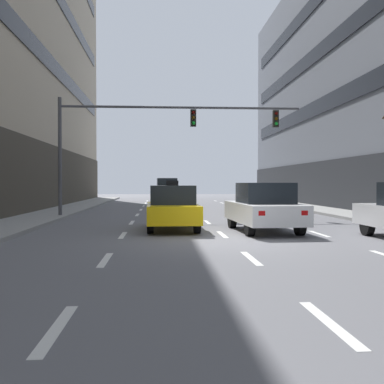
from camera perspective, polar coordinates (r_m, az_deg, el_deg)
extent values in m
plane|color=slate|center=(13.91, 4.72, -5.98)|extent=(120.00, 120.00, 0.00)
cube|color=silver|center=(6.02, -15.90, -15.41)|extent=(0.16, 2.00, 0.01)
cube|color=silver|center=(10.85, -10.33, -7.98)|extent=(0.16, 2.00, 0.01)
cube|color=silver|center=(15.79, -8.28, -5.13)|extent=(0.16, 2.00, 0.01)
cube|color=silver|center=(20.75, -7.22, -3.64)|extent=(0.16, 2.00, 0.01)
cube|color=silver|center=(25.73, -6.57, -2.73)|extent=(0.16, 2.00, 0.01)
cube|color=silver|center=(30.72, -6.13, -2.11)|extent=(0.16, 2.00, 0.01)
cube|color=silver|center=(35.71, -5.81, -1.67)|extent=(0.16, 2.00, 0.01)
cube|color=silver|center=(40.70, -5.57, -1.33)|extent=(0.16, 2.00, 0.01)
cube|color=silver|center=(45.70, -5.39, -1.07)|extent=(0.16, 2.00, 0.01)
cube|color=silver|center=(6.25, 16.12, -14.79)|extent=(0.16, 2.00, 0.01)
cube|color=silver|center=(10.98, 7.08, -7.86)|extent=(0.16, 2.00, 0.01)
cube|color=silver|center=(15.87, 3.64, -5.09)|extent=(0.16, 2.00, 0.01)
cube|color=silver|center=(20.82, 1.84, -3.62)|extent=(0.16, 2.00, 0.01)
cube|color=silver|center=(25.79, 0.73, -2.71)|extent=(0.16, 2.00, 0.01)
cube|color=silver|center=(30.76, -0.02, -2.10)|extent=(0.16, 2.00, 0.01)
cube|color=silver|center=(35.75, -0.55, -1.66)|extent=(0.16, 2.00, 0.01)
cube|color=silver|center=(40.74, -0.96, -1.32)|extent=(0.16, 2.00, 0.01)
cube|color=silver|center=(45.73, -1.28, -1.06)|extent=(0.16, 2.00, 0.01)
cube|color=silver|center=(16.62, 14.95, -4.85)|extent=(0.16, 2.00, 0.01)
cube|color=silver|center=(21.39, 10.62, -3.51)|extent=(0.16, 2.00, 0.01)
cube|color=silver|center=(26.25, 7.88, -2.66)|extent=(0.16, 2.00, 0.01)
cube|color=silver|center=(31.16, 6.01, -2.07)|extent=(0.16, 2.00, 0.01)
cube|color=silver|center=(36.09, 4.65, -1.64)|extent=(0.16, 2.00, 0.01)
cube|color=silver|center=(41.03, 3.61, -1.31)|extent=(0.16, 2.00, 0.01)
cube|color=silver|center=(45.99, 2.80, -1.05)|extent=(0.16, 2.00, 0.01)
cylinder|color=black|center=(18.14, 4.82, -3.24)|extent=(0.26, 0.70, 0.69)
cylinder|color=black|center=(18.54, 9.88, -3.16)|extent=(0.26, 0.70, 0.69)
cylinder|color=black|center=(15.40, 6.91, -4.02)|extent=(0.26, 0.70, 0.69)
cylinder|color=black|center=(15.87, 12.79, -3.88)|extent=(0.26, 0.70, 0.69)
cube|color=white|center=(16.94, 8.54, -2.43)|extent=(2.14, 4.67, 0.67)
cube|color=black|center=(16.71, 8.73, -0.11)|extent=(1.76, 2.06, 0.71)
cube|color=white|center=(18.97, 4.79, -1.69)|extent=(0.21, 0.09, 0.15)
cube|color=red|center=(14.59, 8.32, -2.53)|extent=(0.21, 0.09, 0.15)
cube|color=white|center=(19.28, 8.70, -1.66)|extent=(0.21, 0.09, 0.15)
cube|color=red|center=(14.99, 13.29, -2.45)|extent=(0.21, 0.09, 0.15)
cylinder|color=black|center=(39.84, -4.25, -0.92)|extent=(0.23, 0.66, 0.65)
cylinder|color=black|center=(39.90, -1.99, -0.91)|extent=(0.23, 0.66, 0.65)
cylinder|color=black|center=(37.18, -4.17, -1.06)|extent=(0.23, 0.66, 0.65)
cylinder|color=black|center=(37.25, -1.74, -1.05)|extent=(0.23, 0.66, 0.65)
cube|color=#1E512D|center=(38.52, -3.04, -0.32)|extent=(1.93, 4.38, 0.89)
cube|color=black|center=(38.51, -3.04, 1.00)|extent=(1.65, 2.60, 0.89)
cube|color=white|center=(40.62, -4.06, -0.03)|extent=(0.20, 0.08, 0.14)
cube|color=red|center=(36.37, -3.90, -0.16)|extent=(0.20, 0.08, 0.14)
cube|color=white|center=(40.67, -2.27, -0.03)|extent=(0.20, 0.08, 0.14)
cube|color=red|center=(36.42, -1.91, -0.16)|extent=(0.20, 0.08, 0.14)
cylinder|color=black|center=(18.70, -5.00, -3.17)|extent=(0.23, 0.65, 0.65)
cylinder|color=black|center=(18.77, -0.18, -3.15)|extent=(0.23, 0.65, 0.65)
cylinder|color=black|center=(16.06, -5.00, -3.87)|extent=(0.23, 0.65, 0.65)
cylinder|color=black|center=(16.13, 0.61, -3.85)|extent=(0.23, 0.65, 0.65)
cube|color=yellow|center=(17.37, -2.40, -2.45)|extent=(1.89, 4.36, 0.63)
cube|color=black|center=(17.15, -2.38, -0.33)|extent=(1.61, 1.90, 0.67)
cube|color=white|center=(19.47, -4.55, -1.75)|extent=(0.20, 0.08, 0.14)
cube|color=red|center=(15.23, -4.43, -2.54)|extent=(0.20, 0.08, 0.14)
cube|color=white|center=(19.52, -0.82, -1.74)|extent=(0.20, 0.08, 0.14)
cube|color=red|center=(15.29, 0.32, -2.52)|extent=(0.20, 0.08, 0.14)
cube|color=black|center=(17.14, -2.38, 1.08)|extent=(0.44, 0.20, 0.18)
cylinder|color=black|center=(16.48, 20.24, -3.73)|extent=(0.24, 0.70, 0.69)
cube|color=white|center=(17.29, 19.57, -1.99)|extent=(0.21, 0.09, 0.15)
cylinder|color=#4C4C51|center=(24.25, -15.53, 4.15)|extent=(0.18, 0.18, 5.77)
cylinder|color=#4C4C51|center=(24.04, -1.29, 10.08)|extent=(11.92, 0.12, 0.12)
cube|color=black|center=(24.00, 0.15, 8.85)|extent=(0.28, 0.24, 0.84)
sphere|color=#4B0704|center=(23.90, 0.17, 9.51)|extent=(0.17, 0.17, 0.17)
sphere|color=#523505|center=(23.86, 0.17, 8.89)|extent=(0.17, 0.17, 0.17)
sphere|color=green|center=(23.82, 0.17, 8.27)|extent=(0.17, 0.17, 0.17)
cube|color=black|center=(24.64, 9.98, 8.63)|extent=(0.28, 0.24, 0.84)
sphere|color=#4B0704|center=(24.54, 10.07, 9.27)|extent=(0.17, 0.17, 0.17)
sphere|color=#523505|center=(24.51, 10.06, 8.67)|extent=(0.17, 0.17, 0.17)
sphere|color=green|center=(24.47, 10.06, 8.06)|extent=(0.17, 0.17, 0.17)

